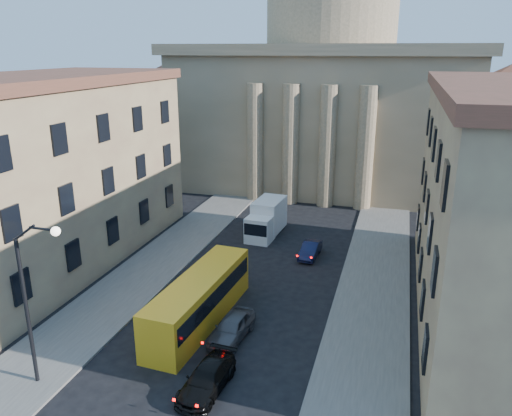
# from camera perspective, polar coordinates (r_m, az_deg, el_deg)

# --- Properties ---
(sidewalk_left) EXTENTS (5.00, 60.00, 0.15)m
(sidewalk_left) POSITION_cam_1_polar(r_m,az_deg,el_deg) (36.93, -15.03, -9.30)
(sidewalk_left) COLOR #54524D
(sidewalk_left) RESTS_ON ground
(sidewalk_right) EXTENTS (5.00, 60.00, 0.15)m
(sidewalk_right) POSITION_cam_1_polar(r_m,az_deg,el_deg) (32.28, 12.62, -13.30)
(sidewalk_right) COLOR #54524D
(sidewalk_right) RESTS_ON ground
(church) EXTENTS (68.02, 28.76, 36.60)m
(church) POSITION_cam_1_polar(r_m,az_deg,el_deg) (66.09, 8.25, 13.57)
(church) COLOR #776649
(church) RESTS_ON ground
(building_left) EXTENTS (11.60, 26.60, 14.70)m
(building_left) POSITION_cam_1_polar(r_m,az_deg,el_deg) (42.34, -22.97, 3.96)
(building_left) COLOR tan
(building_left) RESTS_ON ground
(street_lamp) EXTENTS (2.62, 0.44, 8.83)m
(street_lamp) POSITION_cam_1_polar(r_m,az_deg,el_deg) (26.68, -24.15, -8.76)
(street_lamp) COLOR black
(street_lamp) RESTS_ON ground
(car_left_mid) EXTENTS (2.62, 4.94, 1.32)m
(car_left_mid) POSITION_cam_1_polar(r_m,az_deg,el_deg) (30.54, -9.06, -13.72)
(car_left_mid) COLOR silver
(car_left_mid) RESTS_ON ground
(car_right_mid) EXTENTS (2.13, 4.58, 1.29)m
(car_right_mid) POSITION_cam_1_polar(r_m,az_deg,el_deg) (26.64, -5.63, -18.86)
(car_right_mid) COLOR black
(car_right_mid) RESTS_ON ground
(car_right_far) EXTENTS (2.08, 4.37, 1.44)m
(car_right_far) POSITION_cam_1_polar(r_m,az_deg,el_deg) (30.46, -2.76, -13.46)
(car_right_far) COLOR #454449
(car_right_far) RESTS_ON ground
(car_right_distant) EXTENTS (1.47, 3.78, 1.23)m
(car_right_distant) POSITION_cam_1_polar(r_m,az_deg,el_deg) (41.64, 6.22, -4.77)
(car_right_distant) COLOR black
(car_right_distant) RESTS_ON ground
(city_bus) EXTENTS (3.14, 10.87, 3.03)m
(city_bus) POSITION_cam_1_polar(r_m,az_deg,el_deg) (31.83, -6.48, -10.22)
(city_bus) COLOR gold
(city_bus) RESTS_ON ground
(box_truck) EXTENTS (2.65, 5.90, 3.16)m
(box_truck) POSITION_cam_1_polar(r_m,az_deg,el_deg) (45.96, 1.19, -1.29)
(box_truck) COLOR silver
(box_truck) RESTS_ON ground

